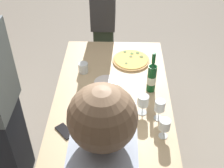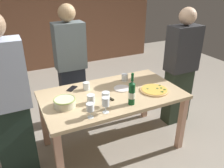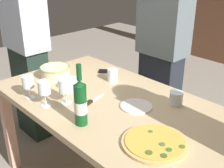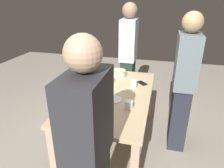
{
  "view_description": "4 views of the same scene",
  "coord_description": "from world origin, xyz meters",
  "px_view_note": "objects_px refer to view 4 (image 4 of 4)",
  "views": [
    {
      "loc": [
        -1.76,
        -0.05,
        2.31
      ],
      "look_at": [
        0.0,
        0.0,
        0.87
      ],
      "focal_mm": 48.45,
      "sensor_mm": 36.0,
      "label": 1
    },
    {
      "loc": [
        -1.01,
        -2.08,
        1.96
      ],
      "look_at": [
        0.0,
        0.0,
        0.87
      ],
      "focal_mm": 36.42,
      "sensor_mm": 36.0,
      "label": 2
    },
    {
      "loc": [
        1.19,
        -1.11,
        1.61
      ],
      "look_at": [
        0.0,
        0.0,
        0.87
      ],
      "focal_mm": 46.52,
      "sensor_mm": 36.0,
      "label": 3
    },
    {
      "loc": [
        2.1,
        0.53,
        1.81
      ],
      "look_at": [
        0.0,
        0.0,
        0.87
      ],
      "focal_mm": 32.61,
      "sensor_mm": 36.0,
      "label": 4
    }
  ],
  "objects_px": {
    "wine_glass_near_pizza": "(94,71)",
    "wine_glass_by_bottle": "(98,77)",
    "cup_amber": "(110,80)",
    "serving_bowl": "(118,73)",
    "side_plate": "(113,99)",
    "person_guest_left": "(183,84)",
    "wine_glass_far_left": "(91,75)",
    "cup_spare": "(134,84)",
    "cell_phone": "(142,83)",
    "person_guest_right": "(128,58)",
    "cup_ceramic": "(129,105)",
    "pizza_knife": "(106,89)",
    "dining_table": "(112,100)",
    "person_host": "(89,155)",
    "wine_bottle": "(85,83)",
    "pizza": "(85,111)"
  },
  "relations": [
    {
      "from": "cup_spare",
      "to": "pizza_knife",
      "type": "xyz_separation_m",
      "value": [
        0.15,
        -0.32,
        -0.04
      ]
    },
    {
      "from": "side_plate",
      "to": "cell_phone",
      "type": "relative_size",
      "value": 1.36
    },
    {
      "from": "serving_bowl",
      "to": "pizza_knife",
      "type": "distance_m",
      "value": 0.49
    },
    {
      "from": "side_plate",
      "to": "pizza_knife",
      "type": "xyz_separation_m",
      "value": [
        -0.24,
        -0.15,
        0.0
      ]
    },
    {
      "from": "cup_spare",
      "to": "person_guest_left",
      "type": "height_order",
      "value": "person_guest_left"
    },
    {
      "from": "cell_phone",
      "to": "person_guest_right",
      "type": "bearing_deg",
      "value": 71.3
    },
    {
      "from": "dining_table",
      "to": "person_guest_left",
      "type": "distance_m",
      "value": 0.86
    },
    {
      "from": "serving_bowl",
      "to": "pizza_knife",
      "type": "relative_size",
      "value": 1.14
    },
    {
      "from": "cup_amber",
      "to": "serving_bowl",
      "type": "bearing_deg",
      "value": 169.63
    },
    {
      "from": "cell_phone",
      "to": "person_guest_right",
      "type": "distance_m",
      "value": 0.78
    },
    {
      "from": "pizza",
      "to": "pizza_knife",
      "type": "bearing_deg",
      "value": 173.74
    },
    {
      "from": "pizza_knife",
      "to": "person_guest_left",
      "type": "distance_m",
      "value": 0.92
    },
    {
      "from": "dining_table",
      "to": "cup_amber",
      "type": "height_order",
      "value": "cup_amber"
    },
    {
      "from": "wine_glass_by_bottle",
      "to": "cup_amber",
      "type": "distance_m",
      "value": 0.18
    },
    {
      "from": "person_guest_left",
      "to": "wine_bottle",
      "type": "bearing_deg",
      "value": -0.49
    },
    {
      "from": "wine_glass_far_left",
      "to": "person_guest_right",
      "type": "height_order",
      "value": "person_guest_right"
    },
    {
      "from": "wine_glass_far_left",
      "to": "cup_spare",
      "type": "relative_size",
      "value": 1.81
    },
    {
      "from": "cup_ceramic",
      "to": "cell_phone",
      "type": "distance_m",
      "value": 0.69
    },
    {
      "from": "person_guest_right",
      "to": "pizza",
      "type": "bearing_deg",
      "value": -5.72
    },
    {
      "from": "person_guest_right",
      "to": "person_guest_left",
      "type": "bearing_deg",
      "value": 43.76
    },
    {
      "from": "wine_bottle",
      "to": "person_host",
      "type": "bearing_deg",
      "value": 22.45
    },
    {
      "from": "wine_glass_far_left",
      "to": "cell_phone",
      "type": "xyz_separation_m",
      "value": [
        -0.15,
        0.65,
        -0.11
      ]
    },
    {
      "from": "wine_bottle",
      "to": "wine_glass_far_left",
      "type": "relative_size",
      "value": 2.1
    },
    {
      "from": "wine_glass_far_left",
      "to": "person_guest_right",
      "type": "distance_m",
      "value": 0.91
    },
    {
      "from": "wine_bottle",
      "to": "person_guest_right",
      "type": "height_order",
      "value": "person_guest_right"
    },
    {
      "from": "serving_bowl",
      "to": "wine_glass_near_pizza",
      "type": "distance_m",
      "value": 0.35
    },
    {
      "from": "person_host",
      "to": "person_guest_right",
      "type": "bearing_deg",
      "value": -3.1
    },
    {
      "from": "side_plate",
      "to": "person_guest_left",
      "type": "height_order",
      "value": "person_guest_left"
    },
    {
      "from": "cup_amber",
      "to": "person_guest_right",
      "type": "xyz_separation_m",
      "value": [
        -0.79,
        0.1,
        0.09
      ]
    },
    {
      "from": "serving_bowl",
      "to": "person_guest_right",
      "type": "xyz_separation_m",
      "value": [
        -0.52,
        0.05,
        0.08
      ]
    },
    {
      "from": "dining_table",
      "to": "pizza_knife",
      "type": "height_order",
      "value": "pizza_knife"
    },
    {
      "from": "cup_ceramic",
      "to": "pizza_knife",
      "type": "relative_size",
      "value": 0.44
    },
    {
      "from": "cup_ceramic",
      "to": "person_host",
      "type": "relative_size",
      "value": 0.05
    },
    {
      "from": "wine_glass_by_bottle",
      "to": "cup_ceramic",
      "type": "height_order",
      "value": "wine_glass_by_bottle"
    },
    {
      "from": "cup_amber",
      "to": "side_plate",
      "type": "height_order",
      "value": "cup_amber"
    },
    {
      "from": "wine_glass_near_pizza",
      "to": "pizza_knife",
      "type": "xyz_separation_m",
      "value": [
        0.32,
        0.26,
        -0.1
      ]
    },
    {
      "from": "side_plate",
      "to": "person_host",
      "type": "xyz_separation_m",
      "value": [
        0.94,
        0.06,
        0.07
      ]
    },
    {
      "from": "cup_amber",
      "to": "wine_glass_far_left",
      "type": "bearing_deg",
      "value": -75.26
    },
    {
      "from": "wine_glass_by_bottle",
      "to": "side_plate",
      "type": "relative_size",
      "value": 0.81
    },
    {
      "from": "wine_glass_near_pizza",
      "to": "wine_glass_by_bottle",
      "type": "bearing_deg",
      "value": 30.45
    },
    {
      "from": "dining_table",
      "to": "pizza_knife",
      "type": "bearing_deg",
      "value": -130.32
    },
    {
      "from": "wine_glass_by_bottle",
      "to": "dining_table",
      "type": "bearing_deg",
      "value": 51.63
    },
    {
      "from": "cup_amber",
      "to": "person_guest_right",
      "type": "height_order",
      "value": "person_guest_right"
    },
    {
      "from": "wine_glass_near_pizza",
      "to": "cup_amber",
      "type": "bearing_deg",
      "value": 67.89
    },
    {
      "from": "wine_glass_near_pizza",
      "to": "cell_phone",
      "type": "distance_m",
      "value": 0.68
    },
    {
      "from": "cup_spare",
      "to": "person_guest_right",
      "type": "xyz_separation_m",
      "value": [
        -0.85,
        -0.22,
        0.09
      ]
    },
    {
      "from": "person_guest_left",
      "to": "wine_glass_near_pizza",
      "type": "bearing_deg",
      "value": -24.31
    },
    {
      "from": "wine_glass_far_left",
      "to": "side_plate",
      "type": "height_order",
      "value": "wine_glass_far_left"
    },
    {
      "from": "wine_glass_by_bottle",
      "to": "person_host",
      "type": "bearing_deg",
      "value": 15.03
    },
    {
      "from": "cup_amber",
      "to": "cup_ceramic",
      "type": "xyz_separation_m",
      "value": [
        0.6,
        0.35,
        -0.0
      ]
    }
  ]
}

